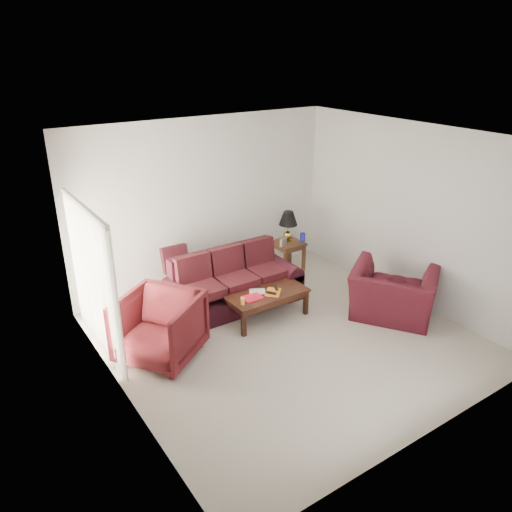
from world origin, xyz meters
The scene contains 19 objects.
floor centered at (0.00, 0.00, 0.00)m, with size 5.00×5.00×0.00m, color #BAB19F.
blinds centered at (-2.42, 1.30, 1.08)m, with size 0.10×2.00×2.16m, color silver.
sofa centered at (-0.14, 1.31, 0.47)m, with size 2.29×0.99×0.93m, color black, non-canonical shape.
throw_pillow centered at (-0.81, 2.11, 0.74)m, with size 0.45×0.13×0.45m, color black.
end_table centered at (1.50, 1.98, 0.29)m, with size 0.53×0.53×0.58m, color #452C17, non-canonical shape.
table_lamp centered at (1.54, 2.04, 0.88)m, with size 0.36×0.36×0.60m, color #B29A37, non-canonical shape.
clock centered at (1.31, 1.88, 0.66)m, with size 0.15×0.05×0.15m, color silver.
blue_canister centered at (1.76, 1.86, 0.66)m, with size 0.10×0.10×0.17m, color #171A98.
picture_frame centered at (1.39, 2.20, 0.66)m, with size 0.12×0.02×0.15m, color silver.
floor_lamp centered at (-2.10, 1.98, 0.72)m, with size 0.23×0.23×1.44m, color white, non-canonical shape.
armchair_left centered at (-1.78, 0.60, 0.48)m, with size 1.03×1.06×0.96m, color #471014.
armchair_right centered at (1.80, -0.41, 0.42)m, with size 1.30×1.13×0.84m, color #3C0D16.
coffee_table centered at (0.09, 0.69, 0.23)m, with size 1.31×0.66×0.46m, color black, non-canonical shape.
magazine_red centered at (-0.21, 0.64, 0.47)m, with size 0.31×0.23×0.02m, color red.
magazine_white centered at (-0.03, 0.77, 0.47)m, with size 0.25×0.19×0.01m, color white.
magazine_orange centered at (0.17, 0.61, 0.47)m, with size 0.30×0.22×0.02m, color orange.
remote_a centered at (0.10, 0.58, 0.49)m, with size 0.05×0.17×0.02m, color black.
remote_b centered at (0.27, 0.68, 0.49)m, with size 0.05×0.16×0.02m, color black.
yellow_glass centered at (-0.44, 0.55, 0.51)m, with size 0.06×0.06×0.11m, color yellow.
Camera 1 is at (-3.99, -5.10, 4.11)m, focal length 35.00 mm.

